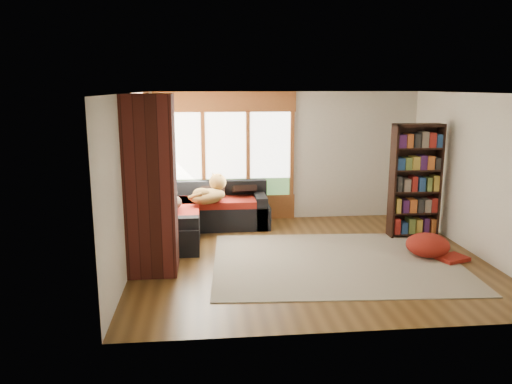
{
  "coord_description": "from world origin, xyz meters",
  "views": [
    {
      "loc": [
        -1.6,
        -7.51,
        2.7
      ],
      "look_at": [
        -0.77,
        0.68,
        0.95
      ],
      "focal_mm": 35.0,
      "sensor_mm": 36.0,
      "label": 1
    }
  ],
  "objects_px": {
    "sectional_sofa": "(188,216)",
    "pouf": "(428,244)",
    "area_rug": "(336,262)",
    "dog_brindle": "(166,198)",
    "brick_chimney": "(151,185)",
    "bookshelf": "(415,181)",
    "dog_tan": "(210,192)"
  },
  "relations": [
    {
      "from": "brick_chimney",
      "to": "sectional_sofa",
      "type": "height_order",
      "value": "brick_chimney"
    },
    {
      "from": "dog_brindle",
      "to": "brick_chimney",
      "type": "bearing_deg",
      "value": 165.29
    },
    {
      "from": "area_rug",
      "to": "pouf",
      "type": "distance_m",
      "value": 1.57
    },
    {
      "from": "bookshelf",
      "to": "dog_tan",
      "type": "relative_size",
      "value": 2.22
    },
    {
      "from": "sectional_sofa",
      "to": "dog_tan",
      "type": "distance_m",
      "value": 0.64
    },
    {
      "from": "brick_chimney",
      "to": "bookshelf",
      "type": "height_order",
      "value": "brick_chimney"
    },
    {
      "from": "pouf",
      "to": "dog_tan",
      "type": "distance_m",
      "value": 3.91
    },
    {
      "from": "dog_brindle",
      "to": "bookshelf",
      "type": "bearing_deg",
      "value": -104.76
    },
    {
      "from": "sectional_sofa",
      "to": "dog_tan",
      "type": "bearing_deg",
      "value": -13.78
    },
    {
      "from": "brick_chimney",
      "to": "pouf",
      "type": "xyz_separation_m",
      "value": [
        4.34,
        0.22,
        -1.1
      ]
    },
    {
      "from": "brick_chimney",
      "to": "pouf",
      "type": "relative_size",
      "value": 3.77
    },
    {
      "from": "bookshelf",
      "to": "dog_tan",
      "type": "height_order",
      "value": "bookshelf"
    },
    {
      "from": "sectional_sofa",
      "to": "dog_tan",
      "type": "height_order",
      "value": "dog_tan"
    },
    {
      "from": "bookshelf",
      "to": "brick_chimney",
      "type": "bearing_deg",
      "value": -163.9
    },
    {
      "from": "area_rug",
      "to": "dog_brindle",
      "type": "bearing_deg",
      "value": 151.9
    },
    {
      "from": "pouf",
      "to": "dog_tan",
      "type": "bearing_deg",
      "value": 153.81
    },
    {
      "from": "area_rug",
      "to": "dog_tan",
      "type": "relative_size",
      "value": 4.09
    },
    {
      "from": "brick_chimney",
      "to": "sectional_sofa",
      "type": "distance_m",
      "value": 2.32
    },
    {
      "from": "sectional_sofa",
      "to": "bookshelf",
      "type": "xyz_separation_m",
      "value": [
        4.09,
        -0.74,
        0.73
      ]
    },
    {
      "from": "brick_chimney",
      "to": "dog_brindle",
      "type": "xyz_separation_m",
      "value": [
        0.08,
        1.54,
        -0.53
      ]
    },
    {
      "from": "brick_chimney",
      "to": "dog_brindle",
      "type": "distance_m",
      "value": 1.63
    },
    {
      "from": "brick_chimney",
      "to": "dog_tan",
      "type": "height_order",
      "value": "brick_chimney"
    },
    {
      "from": "brick_chimney",
      "to": "dog_brindle",
      "type": "relative_size",
      "value": 2.78
    },
    {
      "from": "area_rug",
      "to": "sectional_sofa",
      "type": "bearing_deg",
      "value": 140.17
    },
    {
      "from": "area_rug",
      "to": "dog_brindle",
      "type": "distance_m",
      "value": 3.17
    },
    {
      "from": "dog_tan",
      "to": "dog_brindle",
      "type": "bearing_deg",
      "value": 157.67
    },
    {
      "from": "brick_chimney",
      "to": "dog_brindle",
      "type": "bearing_deg",
      "value": 87.1
    },
    {
      "from": "brick_chimney",
      "to": "sectional_sofa",
      "type": "xyz_separation_m",
      "value": [
        0.45,
        2.05,
        -1.0
      ]
    },
    {
      "from": "bookshelf",
      "to": "dog_brindle",
      "type": "distance_m",
      "value": 4.48
    },
    {
      "from": "pouf",
      "to": "sectional_sofa",
      "type": "bearing_deg",
      "value": 154.84
    },
    {
      "from": "sectional_sofa",
      "to": "pouf",
      "type": "xyz_separation_m",
      "value": [
        3.89,
        -1.83,
        -0.1
      ]
    },
    {
      "from": "brick_chimney",
      "to": "bookshelf",
      "type": "bearing_deg",
      "value": 16.1
    }
  ]
}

